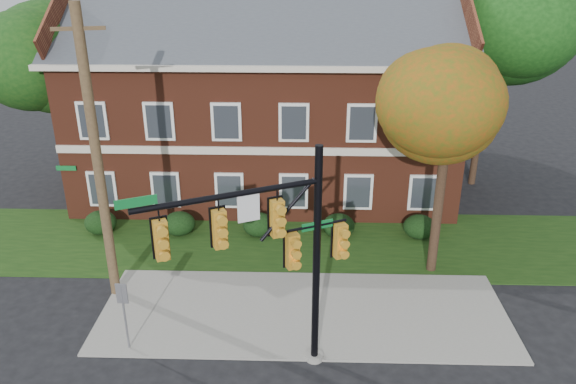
{
  "coord_description": "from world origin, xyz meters",
  "views": [
    {
      "loc": [
        -0.06,
        -15.2,
        11.64
      ],
      "look_at": [
        -0.6,
        3.0,
        3.71
      ],
      "focal_mm": 35.0,
      "sensor_mm": 36.0,
      "label": 1
    }
  ],
  "objects_px": {
    "hedge_right": "(339,226)",
    "tree_left_rear": "(55,64)",
    "hedge_left": "(179,224)",
    "apartment_building": "(265,95)",
    "hedge_far_left": "(101,222)",
    "traffic_signal": "(276,244)",
    "hedge_center": "(259,225)",
    "tree_far_rear": "(296,0)",
    "utility_pole": "(97,161)",
    "sign_post": "(123,306)",
    "hedge_far_right": "(419,227)",
    "tree_right_rear": "(501,28)",
    "tree_near_right": "(458,105)"
  },
  "relations": [
    {
      "from": "hedge_right",
      "to": "hedge_far_right",
      "type": "distance_m",
      "value": 3.5
    },
    {
      "from": "tree_near_right",
      "to": "tree_left_rear",
      "type": "relative_size",
      "value": 0.97
    },
    {
      "from": "tree_far_rear",
      "to": "utility_pole",
      "type": "height_order",
      "value": "tree_far_rear"
    },
    {
      "from": "tree_near_right",
      "to": "tree_far_rear",
      "type": "distance_m",
      "value": 17.12
    },
    {
      "from": "tree_left_rear",
      "to": "tree_right_rear",
      "type": "bearing_deg",
      "value": 5.36
    },
    {
      "from": "hedge_far_left",
      "to": "tree_left_rear",
      "type": "xyz_separation_m",
      "value": [
        -2.73,
        4.14,
        6.16
      ]
    },
    {
      "from": "hedge_far_right",
      "to": "tree_far_rear",
      "type": "bearing_deg",
      "value": 113.37
    },
    {
      "from": "hedge_far_left",
      "to": "hedge_right",
      "type": "height_order",
      "value": "same"
    },
    {
      "from": "hedge_far_left",
      "to": "apartment_building",
      "type": "bearing_deg",
      "value": 36.89
    },
    {
      "from": "hedge_far_left",
      "to": "sign_post",
      "type": "bearing_deg",
      "value": -65.8
    },
    {
      "from": "tree_right_rear",
      "to": "sign_post",
      "type": "distance_m",
      "value": 21.32
    },
    {
      "from": "apartment_building",
      "to": "tree_near_right",
      "type": "bearing_deg",
      "value": -48.23
    },
    {
      "from": "hedge_left",
      "to": "hedge_right",
      "type": "bearing_deg",
      "value": 0.0
    },
    {
      "from": "apartment_building",
      "to": "tree_far_rear",
      "type": "distance_m",
      "value": 8.84
    },
    {
      "from": "hedge_far_left",
      "to": "tree_near_right",
      "type": "xyz_separation_m",
      "value": [
        14.22,
        -2.83,
        6.14
      ]
    },
    {
      "from": "apartment_building",
      "to": "hedge_far_left",
      "type": "distance_m",
      "value": 9.82
    },
    {
      "from": "tree_left_rear",
      "to": "utility_pole",
      "type": "bearing_deg",
      "value": -61.25
    },
    {
      "from": "tree_far_rear",
      "to": "hedge_center",
      "type": "bearing_deg",
      "value": -95.85
    },
    {
      "from": "hedge_right",
      "to": "hedge_center",
      "type": "bearing_deg",
      "value": 180.0
    },
    {
      "from": "traffic_signal",
      "to": "utility_pole",
      "type": "distance_m",
      "value": 7.27
    },
    {
      "from": "hedge_right",
      "to": "tree_left_rear",
      "type": "distance_m",
      "value": 15.17
    },
    {
      "from": "hedge_left",
      "to": "tree_near_right",
      "type": "distance_m",
      "value": 12.68
    },
    {
      "from": "tree_left_rear",
      "to": "utility_pole",
      "type": "distance_m",
      "value": 10.19
    },
    {
      "from": "tree_right_rear",
      "to": "sign_post",
      "type": "bearing_deg",
      "value": -136.83
    },
    {
      "from": "hedge_left",
      "to": "hedge_center",
      "type": "height_order",
      "value": "same"
    },
    {
      "from": "hedge_right",
      "to": "tree_near_right",
      "type": "distance_m",
      "value": 7.72
    },
    {
      "from": "apartment_building",
      "to": "tree_right_rear",
      "type": "distance_m",
      "value": 11.77
    },
    {
      "from": "hedge_far_left",
      "to": "tree_far_rear",
      "type": "relative_size",
      "value": 0.12
    },
    {
      "from": "hedge_far_left",
      "to": "hedge_left",
      "type": "bearing_deg",
      "value": 0.0
    },
    {
      "from": "hedge_left",
      "to": "sign_post",
      "type": "xyz_separation_m",
      "value": [
        0.0,
        -7.79,
        1.12
      ]
    },
    {
      "from": "traffic_signal",
      "to": "hedge_center",
      "type": "bearing_deg",
      "value": 73.2
    },
    {
      "from": "hedge_left",
      "to": "utility_pole",
      "type": "distance_m",
      "value": 6.76
    },
    {
      "from": "hedge_right",
      "to": "tree_right_rear",
      "type": "xyz_separation_m",
      "value": [
        7.81,
        6.11,
        7.6
      ]
    },
    {
      "from": "tree_left_rear",
      "to": "hedge_center",
      "type": "bearing_deg",
      "value": -23.04
    },
    {
      "from": "hedge_center",
      "to": "apartment_building",
      "type": "bearing_deg",
      "value": 90.0
    },
    {
      "from": "tree_near_right",
      "to": "sign_post",
      "type": "distance_m",
      "value": 12.84
    },
    {
      "from": "sign_post",
      "to": "apartment_building",
      "type": "bearing_deg",
      "value": 79.27
    },
    {
      "from": "hedge_left",
      "to": "tree_far_rear",
      "type": "xyz_separation_m",
      "value": [
        4.84,
        13.09,
        8.32
      ]
    },
    {
      "from": "hedge_left",
      "to": "tree_far_rear",
      "type": "height_order",
      "value": "tree_far_rear"
    },
    {
      "from": "hedge_far_left",
      "to": "sign_post",
      "type": "xyz_separation_m",
      "value": [
        3.5,
        -7.79,
        1.12
      ]
    },
    {
      "from": "tree_left_rear",
      "to": "sign_post",
      "type": "bearing_deg",
      "value": -62.41
    },
    {
      "from": "hedge_right",
      "to": "traffic_signal",
      "type": "xyz_separation_m",
      "value": [
        -2.29,
        -8.58,
        3.79
      ]
    },
    {
      "from": "hedge_center",
      "to": "tree_near_right",
      "type": "relative_size",
      "value": 0.16
    },
    {
      "from": "tree_far_rear",
      "to": "utility_pole",
      "type": "distance_m",
      "value": 19.2
    },
    {
      "from": "hedge_far_left",
      "to": "traffic_signal",
      "type": "height_order",
      "value": "traffic_signal"
    },
    {
      "from": "apartment_building",
      "to": "utility_pole",
      "type": "relative_size",
      "value": 1.84
    },
    {
      "from": "apartment_building",
      "to": "tree_right_rear",
      "type": "relative_size",
      "value": 1.77
    },
    {
      "from": "utility_pole",
      "to": "hedge_right",
      "type": "bearing_deg",
      "value": 16.09
    },
    {
      "from": "hedge_left",
      "to": "apartment_building",
      "type": "bearing_deg",
      "value": 56.33
    },
    {
      "from": "hedge_center",
      "to": "sign_post",
      "type": "distance_m",
      "value": 8.61
    }
  ]
}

